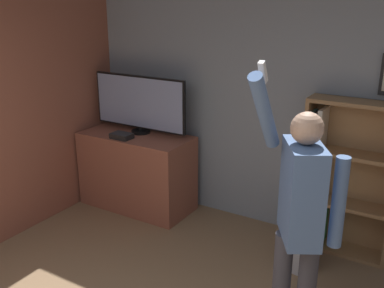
{
  "coord_description": "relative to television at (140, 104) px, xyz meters",
  "views": [
    {
      "loc": [
        1.76,
        -1.1,
        2.44
      ],
      "look_at": [
        -0.18,
        2.11,
        1.18
      ],
      "focal_mm": 42.0,
      "sensor_mm": 36.0,
      "label": 1
    }
  ],
  "objects": [
    {
      "name": "wall_side_brick",
      "position": [
        -0.71,
        -1.29,
        0.1
      ],
      "size": [
        0.06,
        4.8,
        2.7
      ],
      "color": "#93513D",
      "rests_on": "ground_plane"
    },
    {
      "name": "television",
      "position": [
        0.0,
        0.0,
        0.0
      ],
      "size": [
        1.22,
        0.22,
        0.67
      ],
      "color": "black",
      "rests_on": "tv_ledge"
    },
    {
      "name": "game_console",
      "position": [
        -0.05,
        -0.28,
        -0.32
      ],
      "size": [
        0.24,
        0.16,
        0.06
      ],
      "color": "black",
      "rests_on": "tv_ledge"
    },
    {
      "name": "person",
      "position": [
        2.34,
        -1.34,
        -0.18
      ],
      "size": [
        0.57,
        0.57,
        2.07
      ],
      "rotation": [
        0.0,
        0.0,
        -1.05
      ],
      "color": "#383842",
      "rests_on": "ground_plane"
    },
    {
      "name": "tv_ledge",
      "position": [
        0.0,
        -0.1,
        -0.8
      ],
      "size": [
        1.31,
        0.62,
        0.9
      ],
      "color": "#93513D",
      "rests_on": "ground_plane"
    },
    {
      "name": "waste_bin",
      "position": [
        2.11,
        -0.36,
        -1.06
      ],
      "size": [
        0.28,
        0.28,
        0.38
      ],
      "color": "#B7B7BC",
      "rests_on": "ground_plane"
    },
    {
      "name": "wall_back",
      "position": [
        1.36,
        0.34,
        0.1
      ],
      "size": [
        6.07,
        0.09,
        2.7
      ],
      "color": "gray",
      "rests_on": "ground_plane"
    },
    {
      "name": "bookshelf",
      "position": [
        2.26,
        0.16,
        -0.53
      ],
      "size": [
        0.86,
        0.28,
        1.53
      ],
      "color": "#997047",
      "rests_on": "ground_plane"
    }
  ]
}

